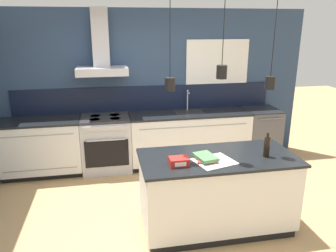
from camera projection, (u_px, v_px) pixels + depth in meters
ground_plane at (169, 219)px, 4.11m from camera, size 16.00×16.00×0.00m
wall_back at (144, 85)px, 5.57m from camera, size 5.60×2.40×2.60m
counter_run_left at (42, 147)px, 5.24m from camera, size 1.26×0.64×0.91m
counter_run_sink at (189, 138)px, 5.68m from camera, size 2.06×0.64×1.27m
oven_range at (107, 143)px, 5.42m from camera, size 0.79×0.66×0.91m
dishwasher at (260, 133)px, 5.92m from camera, size 0.59×0.65×0.91m
kitchen_island at (216, 192)px, 3.85m from camera, size 1.78×0.86×0.91m
bottle_on_island at (267, 147)px, 3.67m from camera, size 0.07×0.07×0.29m
book_stack at (205, 158)px, 3.60m from camera, size 0.25×0.31×0.06m
red_supply_box at (179, 161)px, 3.47m from camera, size 0.20×0.16×0.08m
paper_pile at (214, 161)px, 3.57m from camera, size 0.49×0.45×0.01m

